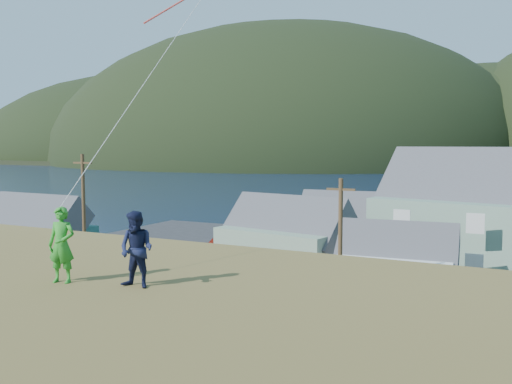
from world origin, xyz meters
TOP-DOWN VIEW (x-y plane):
  - ground at (0.00, 0.00)m, footprint 900.00×900.00m
  - grass_strip at (0.00, -2.00)m, footprint 110.00×8.00m
  - waterfront_lot at (0.00, 17.00)m, footprint 72.00×36.00m
  - wharf at (-6.00, 40.00)m, footprint 26.00×14.00m
  - shed_teal at (-29.49, 5.56)m, footprint 9.67×7.02m
  - shed_palegreen_near at (-9.97, 13.91)m, footprint 11.16×8.08m
  - shed_white at (-0.08, 9.72)m, footprint 8.23×5.84m
  - shed_palegreen_far at (-8.38, 26.20)m, footprint 10.60×6.51m
  - utility_poles at (-2.90, 1.50)m, footprint 33.74×0.24m
  - parked_cars at (-8.95, 21.59)m, footprint 25.46×12.97m
  - kite_flyer_green at (-1.27, -18.43)m, footprint 0.72×0.56m
  - kite_flyer_navy at (0.53, -18.03)m, footprint 0.85×0.68m

SIDE VIEW (x-z plane):
  - ground at x=0.00m, z-range 0.00..0.00m
  - grass_strip at x=0.00m, z-range 0.00..0.10m
  - waterfront_lot at x=0.00m, z-range 0.00..0.12m
  - wharf at x=-6.00m, z-range 0.00..0.90m
  - parked_cars at x=-8.95m, z-range 0.07..1.64m
  - shed_white at x=-0.08m, z-range -0.72..5.52m
  - shed_palegreen_far at x=-8.38m, z-range -0.80..6.06m
  - shed_teal at x=-29.49m, z-range -0.96..6.51m
  - shed_palegreen_near at x=-9.97m, z-range -0.93..6.52m
  - utility_poles at x=-2.90m, z-range -0.20..9.34m
  - kite_flyer_navy at x=0.53m, z-range 7.20..8.88m
  - kite_flyer_green at x=-1.27m, z-range 7.20..8.93m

